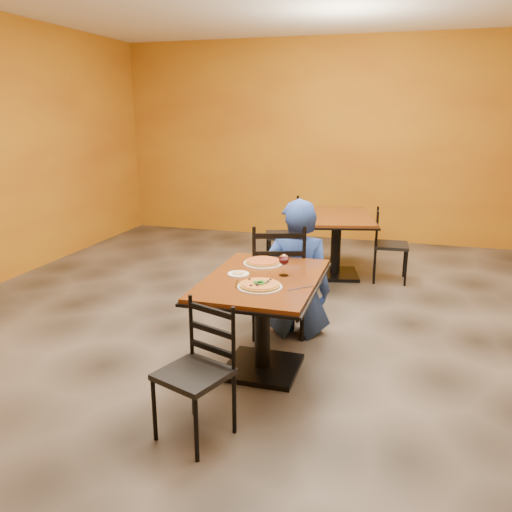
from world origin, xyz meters
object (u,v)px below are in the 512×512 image
(table_second, at_px, (336,231))
(diner, at_px, (297,267))
(plate_main, at_px, (260,287))
(wine_glass, at_px, (284,264))
(chair_main_near, at_px, (194,375))
(pizza_main, at_px, (260,285))
(chair_second_right, at_px, (391,246))
(side_plate, at_px, (238,274))
(table_main, at_px, (263,302))
(chair_main_far, at_px, (277,278))
(chair_second_left, at_px, (284,235))
(plate_far, at_px, (263,263))
(pizza_far, at_px, (263,261))

(table_second, distance_m, diner, 1.76)
(plate_main, distance_m, wine_glass, 0.34)
(chair_main_near, relative_size, wine_glass, 4.62)
(table_second, height_order, diner, diner)
(chair_main_near, bearing_deg, pizza_main, 93.63)
(table_second, distance_m, wine_glass, 2.47)
(table_second, relative_size, plate_main, 4.41)
(chair_second_right, bearing_deg, table_second, 86.44)
(side_plate, bearing_deg, table_main, -3.10)
(chair_main_far, height_order, chair_second_left, chair_main_far)
(chair_second_left, height_order, side_plate, chair_second_left)
(plate_main, xyz_separation_m, plate_far, (-0.14, 0.56, 0.00))
(pizza_far, relative_size, side_plate, 1.75)
(table_main, xyz_separation_m, pizza_far, (-0.09, 0.34, 0.21))
(side_plate, bearing_deg, chair_main_far, 80.74)
(plate_main, distance_m, pizza_main, 0.02)
(chair_second_left, xyz_separation_m, chair_second_right, (1.28, 0.00, -0.04))
(plate_far, relative_size, pizza_far, 1.11)
(pizza_main, height_order, wine_glass, wine_glass)
(chair_main_far, xyz_separation_m, diner, (0.17, 0.05, 0.10))
(chair_main_far, distance_m, diner, 0.20)
(plate_far, distance_m, side_plate, 0.34)
(chair_main_near, distance_m, side_plate, 1.00)
(chair_main_far, xyz_separation_m, pizza_far, (-0.02, -0.40, 0.26))
(table_second, distance_m, chair_main_near, 3.50)
(pizza_main, distance_m, side_plate, 0.33)
(chair_main_near, height_order, side_plate, chair_main_near)
(table_second, bearing_deg, pizza_main, -93.17)
(chair_second_left, xyz_separation_m, plate_far, (0.35, -2.21, 0.29))
(plate_far, bearing_deg, chair_main_near, -93.16)
(table_second, relative_size, wine_glass, 7.60)
(table_second, height_order, chair_main_far, chair_main_far)
(chair_main_far, bearing_deg, plate_far, 69.64)
(table_main, relative_size, side_plate, 7.69)
(table_main, relative_size, plate_main, 3.97)
(wine_glass, bearing_deg, plate_far, 132.89)
(chair_second_right, relative_size, pizza_far, 3.03)
(chair_main_near, bearing_deg, plate_far, 106.78)
(diner, xyz_separation_m, plate_far, (-0.19, -0.45, 0.15))
(wine_glass, bearing_deg, diner, 93.45)
(chair_main_near, height_order, pizza_far, chair_main_near)
(plate_main, height_order, plate_far, same)
(chair_main_far, distance_m, chair_second_left, 1.85)
(pizza_main, distance_m, plate_far, 0.58)
(chair_second_left, height_order, pizza_far, chair_second_left)
(chair_second_left, bearing_deg, plate_main, -9.43)
(chair_second_left, relative_size, diner, 0.76)
(chair_main_near, relative_size, pizza_far, 2.97)
(diner, bearing_deg, chair_main_far, 7.75)
(chair_second_right, distance_m, plate_far, 2.42)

